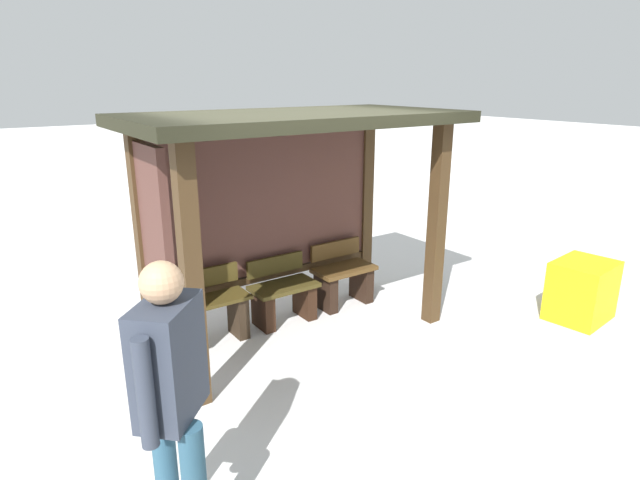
% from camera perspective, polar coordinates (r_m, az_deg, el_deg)
% --- Properties ---
extents(ground_plane, '(60.00, 60.00, 0.00)m').
position_cam_1_polar(ground_plane, '(5.80, -2.26, -9.91)').
color(ground_plane, silver).
extents(bus_shelter, '(3.28, 1.73, 2.33)m').
position_cam_1_polar(bus_shelter, '(5.35, -4.36, 7.67)').
color(bus_shelter, '#432F19').
rests_on(bus_shelter, ground).
extents(bench_left_inside, '(0.74, 0.35, 0.77)m').
position_cam_1_polar(bench_left_inside, '(5.58, -11.52, -7.70)').
color(bench_left_inside, '#453816').
rests_on(bench_left_inside, ground).
extents(bench_center_inside, '(0.74, 0.40, 0.73)m').
position_cam_1_polar(bench_center_inside, '(5.93, -4.01, -6.08)').
color(bench_center_inside, '#433716').
rests_on(bench_center_inside, ground).
extents(bench_right_inside, '(0.74, 0.40, 0.76)m').
position_cam_1_polar(bench_right_inside, '(6.36, 2.52, -4.25)').
color(bench_right_inside, brown).
rests_on(bench_right_inside, ground).
extents(person_walking, '(0.50, 0.52, 1.75)m').
position_cam_1_polar(person_walking, '(3.09, -15.88, -14.89)').
color(person_walking, '#363D4D').
rests_on(person_walking, ground).
extents(grit_bin, '(0.76, 0.64, 0.68)m').
position_cam_1_polar(grit_bin, '(6.67, 26.54, -4.92)').
color(grit_bin, yellow).
rests_on(grit_bin, ground).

